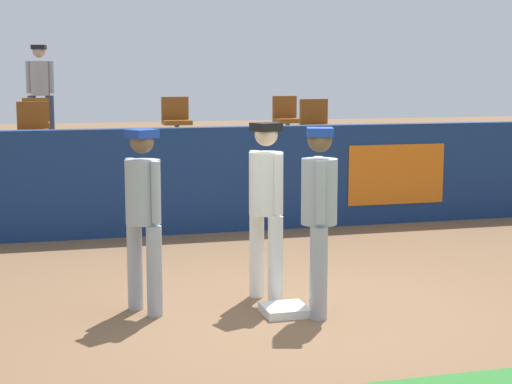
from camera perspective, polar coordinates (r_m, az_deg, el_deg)
name	(u,v)px	position (r m, az deg, el deg)	size (l,w,h in m)	color
ground_plane	(303,313)	(7.74, 3.27, -8.35)	(60.00, 60.00, 0.00)	brown
first_base	(285,310)	(7.69, 1.98, -8.14)	(0.40, 0.40, 0.08)	white
player_fielder_home	(266,199)	(7.96, 0.68, -0.47)	(0.42, 0.57, 1.73)	white
player_runner_visitor	(143,208)	(7.61, -7.78, -1.08)	(0.44, 0.44, 1.70)	#9EA3AD
player_coach_visitor	(319,208)	(7.50, 4.37, -1.08)	(0.40, 0.47, 1.72)	#9EA3AD
field_wall	(210,180)	(11.49, -3.17, 0.85)	(18.00, 0.26, 1.46)	navy
bleacher_platform	(178,176)	(14.03, -5.42, 1.10)	(18.00, 4.80, 0.94)	#59595E
seat_back_left	(36,120)	(14.41, -14.91, 4.81)	(0.44, 0.44, 0.84)	#4C4C51
seat_back_right	(286,116)	(15.09, 2.11, 5.23)	(0.45, 0.44, 0.84)	#4C4C51
seat_back_center	(176,118)	(14.62, -5.52, 5.10)	(0.48, 0.44, 0.84)	#4C4C51
seat_front_left	(33,127)	(12.61, -15.13, 4.35)	(0.45, 0.44, 0.84)	#4C4C51
seat_front_right	(316,122)	(13.37, 4.16, 4.82)	(0.46, 0.44, 0.84)	#4C4C51
spectator_hooded	(40,87)	(15.24, -14.65, 7.03)	(0.48, 0.39, 1.74)	#33384C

